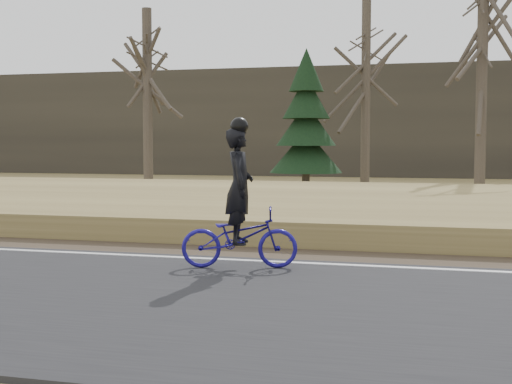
# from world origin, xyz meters

# --- Properties ---
(treeline_backdrop) EXTENTS (120.00, 4.00, 6.00)m
(treeline_backdrop) POSITION_xyz_m (0.00, 30.00, 3.00)
(treeline_backdrop) COLOR #383328
(treeline_backdrop) RESTS_ON ground
(cyclist) EXTENTS (1.77, 0.98, 2.17)m
(cyclist) POSITION_xyz_m (-5.72, -0.42, 0.76)
(cyclist) COLOR navy
(cyclist) RESTS_ON road
(bare_tree_far_left) EXTENTS (0.36, 0.36, 6.86)m
(bare_tree_far_left) POSITION_xyz_m (-13.77, 14.65, 3.43)
(bare_tree_far_left) COLOR brown
(bare_tree_far_left) RESTS_ON ground
(bare_tree_left) EXTENTS (0.36, 0.36, 8.28)m
(bare_tree_left) POSITION_xyz_m (-5.98, 17.74, 4.14)
(bare_tree_left) COLOR brown
(bare_tree_left) RESTS_ON ground
(bare_tree_near_left) EXTENTS (0.36, 0.36, 8.03)m
(bare_tree_near_left) POSITION_xyz_m (-1.84, 13.85, 4.02)
(bare_tree_near_left) COLOR brown
(bare_tree_near_left) RESTS_ON ground
(conifer) EXTENTS (2.60, 2.60, 5.22)m
(conifer) POSITION_xyz_m (-7.76, 14.87, 2.47)
(conifer) COLOR brown
(conifer) RESTS_ON ground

